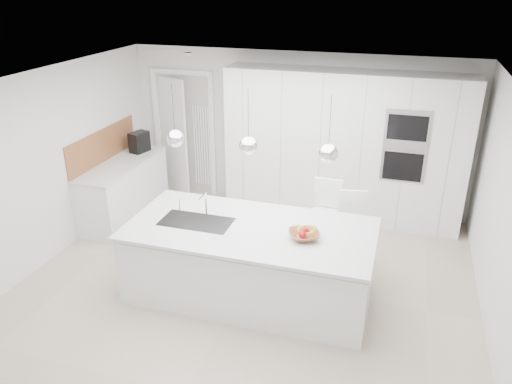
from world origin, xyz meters
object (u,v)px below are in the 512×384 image
(fruit_bowl, at_px, (304,235))
(espresso_machine, at_px, (139,142))
(bar_stool_right, at_px, (349,236))
(island_base, at_px, (249,265))
(bar_stool_left, at_px, (325,226))

(fruit_bowl, relative_size, espresso_machine, 1.02)
(fruit_bowl, relative_size, bar_stool_right, 0.31)
(island_base, bearing_deg, fruit_bowl, -2.35)
(fruit_bowl, xyz_separation_m, bar_stool_left, (0.08, 0.96, -0.36))
(island_base, distance_m, fruit_bowl, 0.82)
(fruit_bowl, distance_m, bar_stool_left, 1.03)
(espresso_machine, distance_m, bar_stool_left, 3.47)
(bar_stool_left, bearing_deg, espresso_machine, 162.69)
(island_base, distance_m, bar_stool_left, 1.19)
(island_base, relative_size, espresso_machine, 8.49)
(espresso_machine, relative_size, bar_stool_right, 0.30)
(island_base, distance_m, espresso_machine, 3.32)
(bar_stool_right, bearing_deg, island_base, -154.15)
(fruit_bowl, bearing_deg, bar_stool_right, 64.30)
(fruit_bowl, xyz_separation_m, espresso_machine, (-3.17, 2.09, 0.12))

